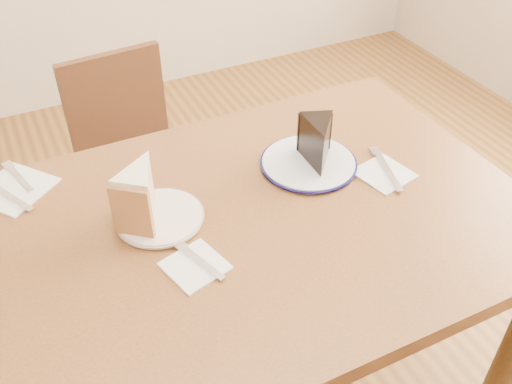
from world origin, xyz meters
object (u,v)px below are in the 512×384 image
at_px(table, 249,252).
at_px(carrot_cake, 143,194).
at_px(chair_far, 137,165).
at_px(chocolate_cake, 318,146).
at_px(plate_navy, 308,163).
at_px(plate_cream, 160,217).

height_order(table, carrot_cake, carrot_cake).
xyz_separation_m(chair_far, chocolate_cake, (0.29, -0.62, 0.38)).
relative_size(carrot_cake, chocolate_cake, 1.04).
xyz_separation_m(table, plate_navy, (0.21, 0.11, 0.10)).
height_order(table, chair_far, chair_far).
bearing_deg(table, chair_far, 95.34).
xyz_separation_m(plate_navy, chocolate_cake, (0.01, -0.01, 0.05)).
xyz_separation_m(plate_cream, plate_navy, (0.37, 0.03, 0.00)).
height_order(table, chocolate_cake, chocolate_cake).
relative_size(plate_cream, plate_navy, 0.82).
xyz_separation_m(plate_cream, chocolate_cake, (0.39, 0.01, 0.05)).
relative_size(plate_navy, carrot_cake, 1.93).
bearing_deg(plate_navy, carrot_cake, -177.93).
height_order(plate_cream, carrot_cake, carrot_cake).
distance_m(table, plate_cream, 0.21).
relative_size(plate_cream, chocolate_cake, 1.63).
relative_size(plate_cream, carrot_cake, 1.58).
distance_m(chair_far, plate_cream, 0.72).
relative_size(table, chair_far, 1.54).
xyz_separation_m(chair_far, plate_cream, (-0.10, -0.64, 0.32)).
height_order(chair_far, plate_cream, chair_far).
relative_size(table, plate_cream, 6.76).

